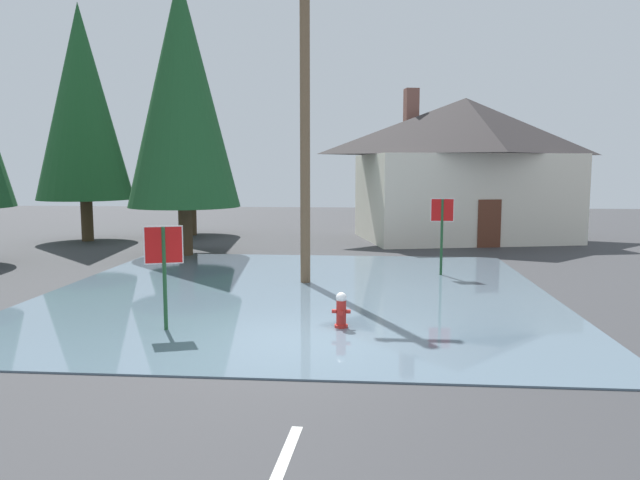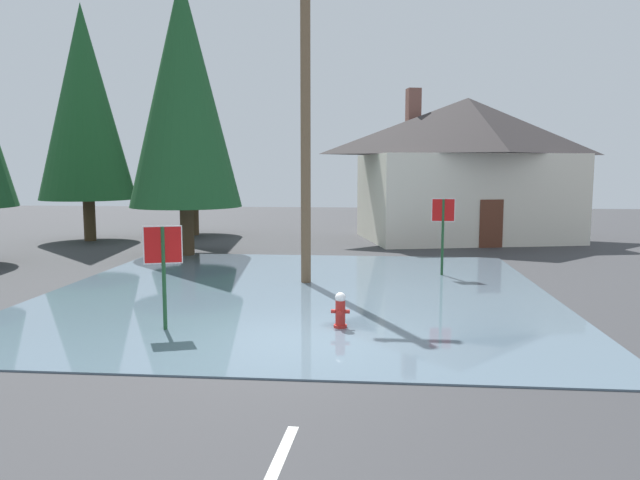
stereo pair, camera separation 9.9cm
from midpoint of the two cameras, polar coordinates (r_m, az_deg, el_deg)
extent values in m
cube|color=#38383A|center=(11.51, -1.90, -9.93)|extent=(80.00, 80.00, 0.10)
cube|color=slate|center=(15.99, -1.88, -4.93)|extent=(13.05, 13.34, 0.03)
cube|color=silver|center=(10.23, -1.32, -11.79)|extent=(4.28, 0.70, 0.01)
cylinder|color=#1E4C28|center=(12.41, -14.37, -3.65)|extent=(0.08, 0.08, 2.12)
cube|color=white|center=(12.31, -14.47, -0.44)|extent=(0.73, 0.25, 0.76)
cube|color=red|center=(12.31, -14.47, -0.44)|extent=(0.69, 0.25, 0.72)
cylinder|color=#AD231E|center=(12.41, 2.17, -8.24)|extent=(0.27, 0.27, 0.09)
cylinder|color=#AD231E|center=(12.33, 2.18, -6.90)|extent=(0.20, 0.20, 0.50)
sphere|color=white|center=(12.26, 2.18, -5.49)|extent=(0.22, 0.22, 0.22)
cylinder|color=#AD231E|center=(12.34, 1.49, -6.78)|extent=(0.09, 0.08, 0.08)
cylinder|color=#AD231E|center=(12.32, 2.86, -6.80)|extent=(0.09, 0.08, 0.08)
cylinder|color=#AD231E|center=(12.19, 2.14, -6.95)|extent=(0.10, 0.09, 0.10)
cylinder|color=brown|center=(16.97, -1.21, 11.50)|extent=(0.28, 0.28, 9.32)
cylinder|color=#1E4C28|center=(18.60, 11.71, 0.20)|extent=(0.08, 0.08, 2.35)
cube|color=white|center=(18.52, 11.78, 2.80)|extent=(0.70, 0.03, 0.70)
cube|color=red|center=(18.52, 11.78, 2.80)|extent=(0.66, 0.04, 0.66)
cube|color=silver|center=(28.49, 13.73, 3.95)|extent=(10.04, 7.69, 3.91)
pyramid|color=#332D2D|center=(28.53, 13.92, 10.43)|extent=(10.84, 8.30, 2.54)
cube|color=brown|center=(28.83, 8.94, 11.77)|extent=(0.72, 0.72, 2.29)
cube|color=#592D1E|center=(25.86, 16.06, 1.50)|extent=(0.99, 0.28, 2.00)
cylinder|color=#4C3823|center=(29.22, -20.94, 1.78)|extent=(0.53, 0.53, 1.89)
cone|color=#1E5128|center=(29.28, -21.39, 12.07)|extent=(4.20, 4.20, 8.61)
cylinder|color=#4C3823|center=(23.08, -12.38, 0.82)|extent=(0.52, 0.52, 1.85)
cone|color=#1E5128|center=(23.13, -12.71, 13.61)|extent=(4.12, 4.12, 8.45)
cylinder|color=#4C3823|center=(30.31, -11.84, 2.23)|extent=(0.52, 0.52, 1.87)
cone|color=#194723|center=(30.36, -12.08, 12.08)|extent=(4.16, 4.16, 8.54)
camera|label=1|loc=(0.05, -89.81, 0.02)|focal=33.70mm
camera|label=2|loc=(0.05, 90.19, -0.02)|focal=33.70mm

